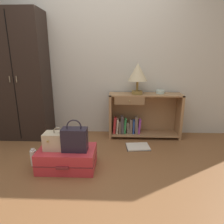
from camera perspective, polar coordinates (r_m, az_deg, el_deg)
ground_plane at (r=2.33m, az=-6.30°, el=-18.66°), size 9.00×9.00×0.00m
back_wall at (r=3.41m, az=-3.21°, el=15.56°), size 6.40×0.10×2.60m
wardrobe at (r=3.48m, az=-24.51°, el=8.92°), size 0.81×0.47×1.96m
bookshelf at (r=3.34m, az=8.25°, el=-1.07°), size 1.16×0.34×0.73m
table_lamp at (r=3.15m, az=7.33°, el=10.87°), size 0.30×0.30×0.48m
bowl at (r=3.30m, az=13.55°, el=5.60°), size 0.13×0.13×0.06m
suitcase_large at (r=2.53m, az=-12.60°, el=-12.73°), size 0.68×0.44×0.25m
train_case at (r=2.45m, az=-14.97°, el=-7.91°), size 0.33×0.19×0.27m
handbag at (r=2.36m, az=-10.57°, el=-7.61°), size 0.29×0.15×0.38m
bottle at (r=2.71m, az=-21.41°, el=-11.96°), size 0.08×0.08×0.22m
open_book_on_floor at (r=3.04m, az=7.38°, el=-9.76°), size 0.37×0.29×0.02m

